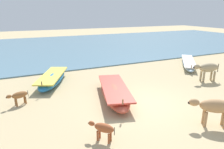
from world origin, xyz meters
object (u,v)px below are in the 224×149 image
calf_near_rust (103,128)px  cow_second_adult_tan (214,107)px  calf_far_brown (19,96)px  fishing_boat_2 (188,63)px  fishing_boat_1 (114,92)px  fishing_boat_4 (52,79)px  cow_adult_dun (208,68)px

calf_near_rust → cow_second_adult_tan: (3.83, -0.79, 0.29)m
calf_far_brown → cow_second_adult_tan: size_ratio=0.63×
fishing_boat_2 → calf_near_rust: bearing=-17.2°
calf_near_rust → cow_second_adult_tan: cow_second_adult_tan is taller
calf_near_rust → fishing_boat_1: bearing=-72.4°
fishing_boat_4 → cow_second_adult_tan: (4.39, -6.92, 0.44)m
fishing_boat_4 → calf_far_brown: size_ratio=4.35×
cow_second_adult_tan → fishing_boat_4: bearing=-23.7°
cow_adult_dun → calf_near_rust: 8.11m
cow_adult_dun → calf_near_rust: bearing=32.2°
cow_adult_dun → cow_second_adult_tan: size_ratio=1.16×
cow_adult_dun → calf_far_brown: (-9.90, 1.08, -0.34)m
fishing_boat_1 → calf_far_brown: fishing_boat_1 is taller
calf_near_rust → calf_far_brown: (-2.30, 3.88, -0.00)m
cow_adult_dun → fishing_boat_4: bearing=-10.2°
fishing_boat_1 → cow_adult_dun: (5.86, -0.06, 0.46)m
cow_adult_dun → fishing_boat_2: bearing=-106.1°
cow_adult_dun → cow_second_adult_tan: 5.21m
cow_second_adult_tan → calf_near_rust: bearing=22.3°
fishing_boat_4 → cow_second_adult_tan: cow_second_adult_tan is taller
calf_far_brown → fishing_boat_4: bearing=-146.1°
fishing_boat_1 → calf_far_brown: size_ratio=4.83×
fishing_boat_1 → cow_adult_dun: cow_adult_dun is taller
fishing_boat_1 → fishing_boat_4: (-2.30, 3.27, -0.03)m
calf_far_brown → calf_near_rust: bearing=102.2°
calf_far_brown → cow_adult_dun: bearing=155.3°
calf_far_brown → cow_second_adult_tan: bearing=124.2°
calf_near_rust → fishing_boat_4: bearing=-35.9°
fishing_boat_2 → fishing_boat_4: 9.82m
fishing_boat_4 → calf_near_rust: (0.56, -6.13, 0.15)m
fishing_boat_2 → cow_second_adult_tan: 8.64m
fishing_boat_1 → calf_far_brown: 4.16m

